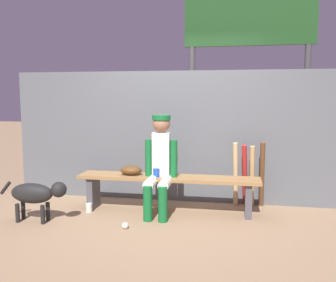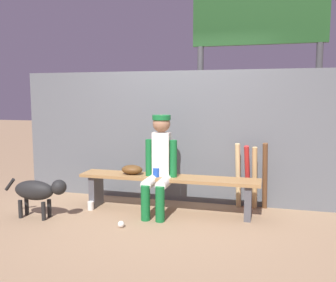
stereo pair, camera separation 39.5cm
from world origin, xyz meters
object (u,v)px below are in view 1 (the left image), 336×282
Objects in this scene: baseball_glove at (131,170)px; scoreboard at (253,38)px; player_seated at (160,161)px; bat_wood_dark at (262,175)px; baseball at (125,226)px; dugout_bench at (168,184)px; bat_wood_tan at (252,177)px; cup_on_ground at (89,208)px; cup_on_bench at (156,173)px; bat_wood_natural at (236,174)px; bat_aluminum_red at (245,175)px; dog at (36,194)px.

scoreboard is at bearing 46.01° from baseball_glove.
player_seated is 1.38m from bat_wood_dark.
bat_wood_dark reaches higher than baseball.
dugout_bench is at bearing 62.04° from baseball.
player_seated is at bearing -156.74° from bat_wood_tan.
cup_on_bench is at bearing 7.71° from cup_on_ground.
baseball_glove is at bearing 164.99° from player_seated.
player_seated is 2.69m from scoreboard.
baseball_glove is 0.34× the size of bat_wood_tan.
baseball_glove is at bearing 20.00° from cup_on_ground.
baseball_glove is 2.55× the size of cup_on_ground.
cup_on_ground is (-0.99, -0.19, -0.30)m from dugout_bench.
baseball is (-1.21, -1.09, -0.40)m from bat_wood_natural.
bat_aluminum_red is 1.01× the size of dog.
cup_on_ground is 3.59m from scoreboard.
dog is (-1.31, -0.57, -0.18)m from cup_on_bench.
player_seated is 1.47× the size of dog.
cup_on_ground is (-0.51, -0.19, -0.47)m from baseball_glove.
bat_wood_dark is at bearing 14.91° from cup_on_ground.
baseball is at bearing -110.29° from cup_on_bench.
bat_wood_natural is at bearing 24.45° from dog.
bat_wood_tan is 7.59× the size of cup_on_ground.
baseball is (-0.28, -0.58, -0.63)m from player_seated.
dugout_bench is 1.06m from bat_aluminum_red.
player_seated is at bearing -158.41° from bat_wood_dark.
bat_wood_natural is at bearing 16.93° from baseball_glove.
baseball is at bearing -122.03° from scoreboard.
cup_on_bench is at bearing 143.58° from player_seated.
cup_on_ground is 1.00× the size of cup_on_bench.
cup_on_bench is (0.23, 0.62, 0.48)m from baseball.
baseball_glove is at bearing 33.48° from dog.
cup_on_ground is at bearing -164.50° from bat_wood_tan.
player_seated reaches higher than bat_aluminum_red.
dog is at bearing -138.25° from scoreboard.
dugout_bench is 2.73× the size of dog.
dog is at bearing -158.73° from player_seated.
bat_wood_natural is (0.93, 0.51, -0.24)m from player_seated.
dugout_bench is at bearing -155.84° from bat_aluminum_red.
cup_on_ground is at bearing 141.60° from baseball.
player_seated is 1.45× the size of bat_aluminum_red.
baseball is 1.13m from dog.
player_seated reaches higher than dog.
dog is at bearing -156.56° from cup_on_bench.
scoreboard is at bearing 56.05° from player_seated.
scoreboard reaches higher than dugout_bench.
player_seated is at bearing -36.42° from cup_on_bench.
dugout_bench is at bearing -161.57° from bat_wood_dark.
baseball_glove is 1.52m from bat_aluminum_red.
cup_on_bench is (-1.10, -0.50, 0.10)m from bat_aluminum_red.
baseball_glove is (-0.40, 0.11, -0.15)m from player_seated.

